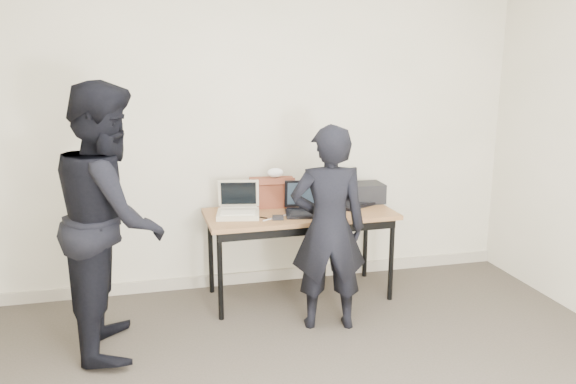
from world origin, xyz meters
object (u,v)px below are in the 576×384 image
object	(u,v)px
laptop_center	(306,206)
person_typist	(328,228)
desk	(300,219)
leather_satchel	(272,192)
laptop_right	(347,196)
equipment_box	(366,193)
person_observer	(111,218)
laptop_beige	(238,209)

from	to	relation	value
laptop_center	person_typist	size ratio (longest dim) A/B	0.25
desk	leather_satchel	size ratio (longest dim) A/B	4.05
desk	laptop_right	distance (m)	0.51
laptop_center	equipment_box	xyz separation A→B (m)	(0.59, 0.23, 0.03)
person_typist	person_observer	xyz separation A→B (m)	(-1.47, 0.08, 0.15)
desk	person_typist	size ratio (longest dim) A/B	1.02
desk	equipment_box	world-z (taller)	equipment_box
laptop_beige	person_observer	distance (m)	1.05
desk	equipment_box	distance (m)	0.67
laptop_beige	person_typist	xyz separation A→B (m)	(0.56, -0.57, -0.03)
laptop_center	person_observer	distance (m)	1.51
laptop_beige	laptop_right	distance (m)	0.97
laptop_center	leather_satchel	bearing A→B (deg)	139.45
laptop_center	equipment_box	bearing A→B (deg)	30.97
laptop_beige	person_observer	xyz separation A→B (m)	(-0.92, -0.49, 0.12)
person_typist	leather_satchel	bearing A→B (deg)	-62.46
leather_satchel	person_typist	xyz separation A→B (m)	(0.24, -0.77, -0.11)
desk	leather_satchel	distance (m)	0.35
leather_satchel	equipment_box	xyz separation A→B (m)	(0.81, -0.04, -0.05)
laptop_right	person_typist	distance (m)	0.84
laptop_right	person_observer	world-z (taller)	person_observer
leather_satchel	person_observer	world-z (taller)	person_observer
desk	laptop_beige	bearing A→B (deg)	175.51
laptop_center	equipment_box	world-z (taller)	laptop_center
desk	laptop_center	size ratio (longest dim) A/B	4.05
leather_satchel	person_observer	bearing A→B (deg)	-145.76
laptop_right	person_observer	size ratio (longest dim) A/B	0.28
person_observer	laptop_right	bearing A→B (deg)	-70.88
leather_satchel	equipment_box	bearing A→B (deg)	2.40
person_typist	desk	bearing A→B (deg)	-73.39
laptop_beige	laptop_center	world-z (taller)	laptop_beige
laptop_right	equipment_box	bearing A→B (deg)	-26.09
desk	person_observer	distance (m)	1.50
laptop_right	leather_satchel	size ratio (longest dim) A/B	1.35
leather_satchel	person_typist	world-z (taller)	person_typist
leather_satchel	desk	bearing A→B (deg)	-46.68
laptop_beige	leather_satchel	size ratio (longest dim) A/B	1.01
laptop_beige	laptop_center	size ratio (longest dim) A/B	1.01
desk	equipment_box	bearing A→B (deg)	15.57
laptop_beige	person_typist	size ratio (longest dim) A/B	0.25
laptop_center	desk	bearing A→B (deg)	145.58
equipment_box	person_observer	xyz separation A→B (m)	(-2.04, -0.66, 0.09)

